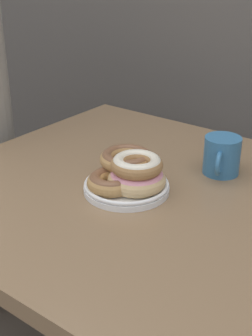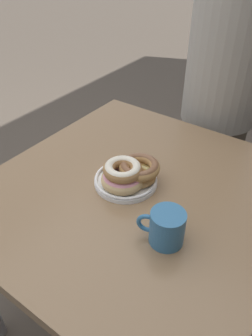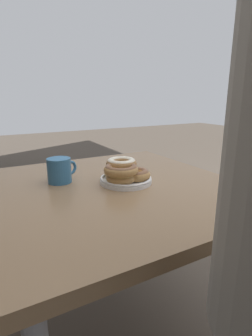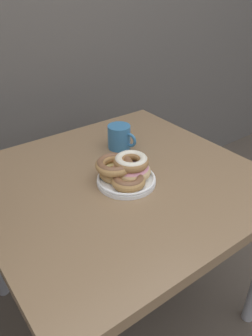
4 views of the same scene
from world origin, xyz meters
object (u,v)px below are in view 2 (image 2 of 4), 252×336
(dining_table, at_px, (136,206))
(donut_plate, at_px, (128,173))
(person_figure, at_px, (224,89))
(coffee_mug, at_px, (166,227))

(dining_table, bearing_deg, donut_plate, -90.23)
(donut_plate, relative_size, person_figure, 0.16)
(dining_table, xyz_separation_m, donut_plate, (-0.00, -0.03, 0.12))
(dining_table, height_order, coffee_mug, coffee_mug)
(coffee_mug, bearing_deg, donut_plate, -121.47)
(person_figure, bearing_deg, dining_table, 1.15)
(dining_table, bearing_deg, person_figure, -178.85)
(coffee_mug, bearing_deg, dining_table, -125.95)
(donut_plate, height_order, coffee_mug, coffee_mug)
(coffee_mug, xyz_separation_m, person_figure, (-0.85, -0.20, 0.03))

